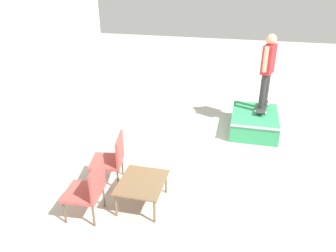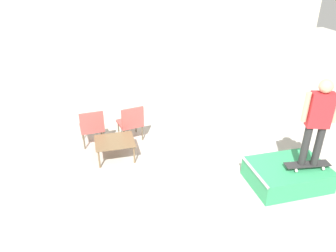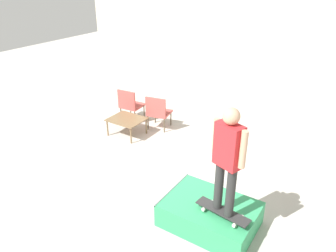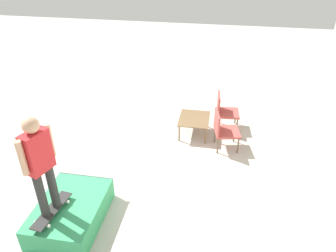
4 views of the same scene
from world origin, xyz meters
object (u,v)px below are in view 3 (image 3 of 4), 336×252
skateboard_on_ramp (222,211)px  patio_chair_left (130,104)px  coffee_table (127,121)px  patio_chair_right (158,111)px  skate_ramp_box (209,214)px  person_skater (228,155)px

skateboard_on_ramp → patio_chair_left: bearing=153.5°
coffee_table → patio_chair_right: size_ratio=0.93×
skate_ramp_box → patio_chair_left: patio_chair_left is taller
skateboard_on_ramp → coffee_table: skateboard_on_ramp is taller
coffee_table → patio_chair_left: patio_chair_left is taller
skate_ramp_box → person_skater: person_skater is taller
patio_chair_right → skate_ramp_box: bearing=126.8°
coffee_table → patio_chair_left: (-0.43, 0.67, 0.11)m
patio_chair_right → coffee_table: bearing=45.1°
skateboard_on_ramp → coffee_table: 3.81m
skateboard_on_ramp → coffee_table: bearing=158.3°
skateboard_on_ramp → person_skater: 0.96m
coffee_table → patio_chair_right: patio_chair_right is taller
coffee_table → patio_chair_right: (0.45, 0.67, 0.11)m
person_skater → patio_chair_right: 3.94m
skateboard_on_ramp → patio_chair_right: patio_chair_right is taller
skateboard_on_ramp → patio_chair_left: (-3.76, 2.51, 0.00)m
skate_ramp_box → person_skater: bearing=-28.6°
skate_ramp_box → person_skater: 1.28m
person_skater → coffee_table: (-3.33, 1.84, -1.07)m
person_skater → patio_chair_left: person_skater is taller
coffee_table → patio_chair_left: size_ratio=0.93×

